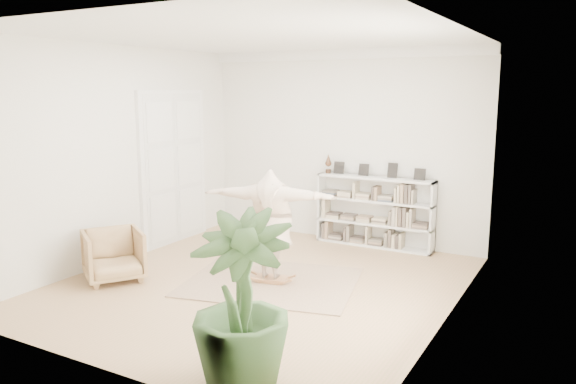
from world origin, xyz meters
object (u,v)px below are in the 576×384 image
object	(u,v)px
person	(271,222)
houseplant	(241,301)
bookshelf	(374,212)
armchair	(114,255)
rocker_board	(271,278)

from	to	relation	value
person	houseplant	xyz separation A→B (m)	(1.27, -2.69, -0.08)
bookshelf	houseplant	world-z (taller)	houseplant
person	houseplant	world-z (taller)	person
bookshelf	person	size ratio (longest dim) A/B	1.09
person	armchair	bearing A→B (deg)	12.93
bookshelf	person	distance (m)	2.77
armchair	person	world-z (taller)	person
armchair	houseplant	distance (m)	3.83
bookshelf	rocker_board	size ratio (longest dim) A/B	4.07
armchair	houseplant	xyz separation A→B (m)	(3.43, -1.64, 0.48)
rocker_board	person	distance (m)	0.88
armchair	rocker_board	xyz separation A→B (m)	(2.16, 1.05, -0.32)
rocker_board	houseplant	xyz separation A→B (m)	(1.27, -2.69, 0.80)
rocker_board	houseplant	size ratio (longest dim) A/B	0.31
rocker_board	person	world-z (taller)	person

